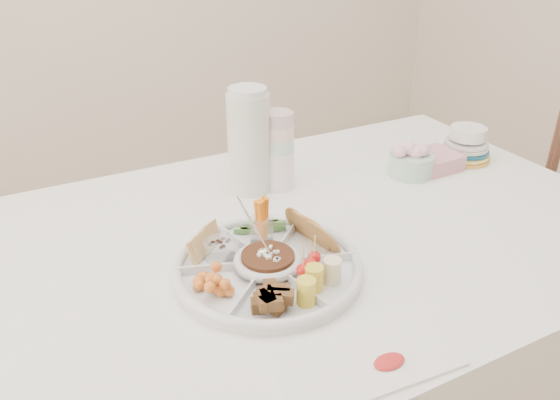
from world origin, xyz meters
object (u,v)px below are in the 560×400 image
dining_table (312,348)px  plate_stack (466,145)px  chair (528,216)px  thermos (249,140)px  party_tray (268,264)px

dining_table → plate_stack: (0.59, 0.13, 0.43)m
dining_table → chair: chair is taller
chair → plate_stack: 0.34m
thermos → dining_table: bearing=-77.1°
party_tray → plate_stack: plate_stack is taller
thermos → plate_stack: (0.65, -0.11, -0.09)m
chair → thermos: (-0.86, 0.22, 0.34)m
party_tray → thermos: size_ratio=1.34×
chair → party_tray: 1.02m
dining_table → plate_stack: bearing=12.7°
chair → thermos: chair is taller
party_tray → plate_stack: 0.82m
thermos → chair: bearing=-14.6°
thermos → plate_stack: size_ratio=1.92×
chair → dining_table: bearing=-160.4°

